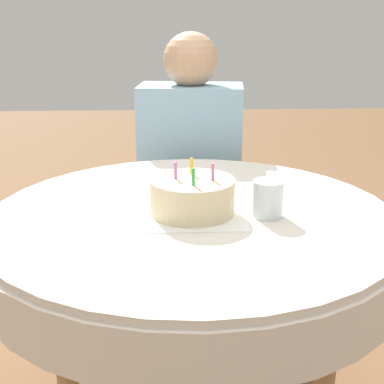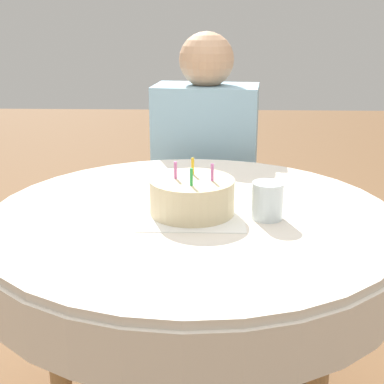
% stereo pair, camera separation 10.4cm
% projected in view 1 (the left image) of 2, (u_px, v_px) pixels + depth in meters
% --- Properties ---
extents(dining_table, '(1.11, 1.11, 0.74)m').
position_uv_depth(dining_table, '(192.00, 241.00, 1.46)').
color(dining_table, silver).
rests_on(dining_table, ground_plane).
extents(chair, '(0.40, 0.40, 0.89)m').
position_uv_depth(chair, '(192.00, 196.00, 2.31)').
color(chair, '#4C331E').
rests_on(chair, ground_plane).
extents(person, '(0.43, 0.37, 1.18)m').
position_uv_depth(person, '(191.00, 149.00, 2.16)').
color(person, tan).
rests_on(person, ground_plane).
extents(napkin, '(0.27, 0.27, 0.00)m').
position_uv_depth(napkin, '(192.00, 213.00, 1.42)').
color(napkin, white).
rests_on(napkin, dining_table).
extents(birthday_cake, '(0.22, 0.22, 0.14)m').
position_uv_depth(birthday_cake, '(192.00, 196.00, 1.40)').
color(birthday_cake, beige).
rests_on(birthday_cake, dining_table).
extents(drinking_glass, '(0.08, 0.08, 0.10)m').
position_uv_depth(drinking_glass, '(268.00, 199.00, 1.38)').
color(drinking_glass, silver).
rests_on(drinking_glass, dining_table).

